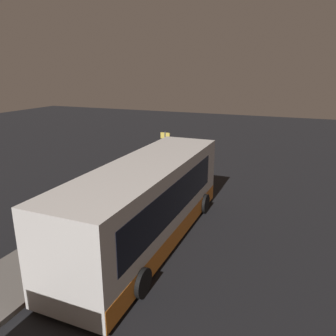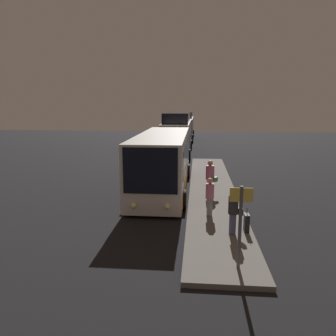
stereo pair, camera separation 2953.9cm
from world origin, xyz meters
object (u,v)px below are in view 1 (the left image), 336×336
Objects in this scene: bus_lead at (147,203)px; passenger_boarding at (144,175)px; suitcase at (138,173)px; passenger_with_bags at (112,191)px; sign_post at (165,146)px; passenger_waiting at (148,163)px.

bus_lead is 5.37m from passenger_boarding.
suitcase is at bearing -49.56° from passenger_boarding.
passenger_with_bags is (-3.13, 0.13, 0.09)m from passenger_boarding.
sign_post is (9.23, 3.16, 0.10)m from bus_lead.
passenger_waiting is (1.99, 0.78, 0.05)m from passenger_boarding.
passenger_waiting is 1.89× the size of suitcase.
sign_post is at bearing 18.89° from bus_lead.
passenger_with_bags is (1.61, 2.60, -0.44)m from bus_lead.
passenger_boarding is at bearing 27.61° from bus_lead.
sign_post reaches higher than passenger_waiting.
suitcase is 3.10m from sign_post.
suitcase is at bearing 94.72° from passenger_waiting.
passenger_with_bags is at bearing -175.82° from sign_post.
bus_lead is 6.27× the size of passenger_boarding.
passenger_waiting reaches higher than passenger_boarding.
suitcase is (6.43, 3.78, -1.08)m from bus_lead.
passenger_boarding is 1.79× the size of suitcase.
passenger_waiting is 0.94× the size of passenger_with_bags.
bus_lead reaches higher than passenger_waiting.
sign_post is (4.50, 0.68, 0.63)m from passenger_boarding.
passenger_with_bags is 2.01× the size of suitcase.
sign_post is at bearing -12.56° from suitcase.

